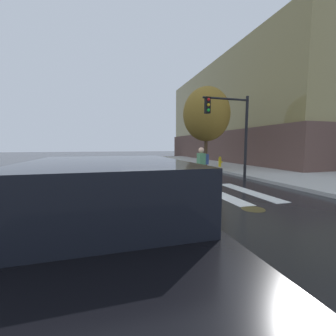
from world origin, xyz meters
TOP-DOWN VIEW (x-y plane):
  - ground_plane at (0.00, 0.00)m, footprint 120.00×120.00m
  - crosswalk_stripes at (0.24, 0.00)m, footprint 6.94×3.50m
  - manhole_cover at (2.12, -2.01)m, footprint 0.64×0.64m
  - sedan_near at (-1.77, -4.39)m, footprint 2.18×4.61m
  - cyclist at (1.77, 0.79)m, footprint 1.71×0.37m
  - traffic_light_near at (4.22, 2.54)m, footprint 2.47×0.28m
  - fire_hydrant at (6.56, 7.78)m, footprint 0.33×0.22m
  - street_tree_near at (5.14, 7.31)m, footprint 3.29×3.29m
  - corner_building at (17.66, 15.78)m, footprint 16.36×25.33m

SIDE VIEW (x-z plane):
  - ground_plane at x=0.00m, z-range 0.00..0.00m
  - manhole_cover at x=2.12m, z-range 0.00..0.01m
  - crosswalk_stripes at x=0.24m, z-range 0.00..0.01m
  - fire_hydrant at x=6.56m, z-range 0.14..0.92m
  - sedan_near at x=-1.77m, z-range 0.03..1.62m
  - cyclist at x=1.77m, z-range 0.00..1.69m
  - traffic_light_near at x=4.22m, z-range 0.76..4.96m
  - street_tree_near at x=5.14m, z-range 1.02..6.88m
  - corner_building at x=17.66m, z-range -0.05..10.73m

